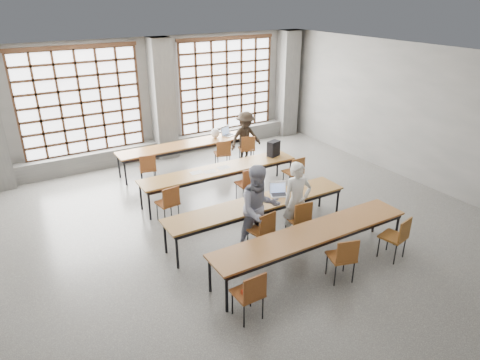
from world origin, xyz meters
name	(u,v)px	position (x,y,z in m)	size (l,w,h in m)	color
floor	(259,230)	(0.00, 0.00, 0.00)	(11.00, 11.00, 0.00)	#4A4A48
ceiling	(263,61)	(0.00, 0.00, 3.50)	(11.00, 11.00, 0.00)	silver
wall_back	(159,98)	(0.00, 5.50, 1.75)	(10.00, 10.00, 0.00)	#5F5F5D
wall_right	(428,118)	(5.00, 0.00, 1.75)	(11.00, 11.00, 0.00)	#5F5F5D
column_mid	(163,100)	(0.00, 5.22, 1.75)	(0.60, 0.55, 3.50)	#4F4F4D
column_right	(287,84)	(4.50, 5.22, 1.75)	(0.60, 0.55, 3.50)	#4F4F4D
window_left	(81,103)	(-2.25, 5.42, 1.90)	(3.32, 0.12, 3.00)	white
window_right	(227,85)	(2.25, 5.42, 1.90)	(3.32, 0.12, 3.00)	white
sill_ledge	(165,147)	(0.00, 5.30, 0.25)	(9.80, 0.35, 0.50)	#4F4F4D
desk_row_a	(188,146)	(0.20, 4.00, 0.66)	(4.00, 0.70, 0.73)	brown
desk_row_b	(220,171)	(0.10, 1.91, 0.66)	(4.00, 0.70, 0.73)	brown
desk_row_c	(258,205)	(-0.09, -0.08, 0.66)	(4.00, 0.70, 0.73)	brown
desk_row_d	(312,235)	(0.11, -1.56, 0.66)	(4.00, 0.70, 0.73)	brown
chair_back_left	(148,167)	(-1.22, 3.38, 0.54)	(0.50, 0.51, 0.88)	brown
chair_back_mid	(223,152)	(0.98, 3.38, 0.54)	(0.52, 0.52, 0.88)	brown
chair_back_right	(247,147)	(1.77, 3.38, 0.54)	(0.52, 0.53, 0.88)	brown
chair_mid_left	(169,201)	(-1.49, 1.28, 0.54)	(0.47, 0.48, 0.88)	maroon
chair_mid_centre	(248,181)	(0.50, 1.28, 0.54)	(0.43, 0.43, 0.88)	brown
chair_mid_right	(295,170)	(1.90, 1.28, 0.54)	(0.43, 0.43, 0.88)	brown
chair_front_left	(263,228)	(-0.38, -0.71, 0.54)	(0.48, 0.48, 0.88)	brown
chair_front_right	(300,216)	(0.50, -0.71, 0.54)	(0.47, 0.47, 0.88)	brown
chair_near_left	(250,291)	(-1.58, -2.19, 0.54)	(0.43, 0.43, 0.88)	brown
chair_near_mid	(344,255)	(0.29, -2.18, 0.54)	(0.52, 0.52, 0.88)	brown
chair_near_right	(398,234)	(1.63, -2.18, 0.54)	(0.50, 0.50, 0.88)	brown
student_male	(297,201)	(0.51, -0.58, 0.82)	(0.60, 0.39, 1.63)	silver
student_female	(259,209)	(-0.39, -0.58, 0.88)	(0.85, 0.67, 1.76)	#181D49
student_back	(246,138)	(1.80, 3.50, 0.77)	(0.99, 0.57, 1.54)	black
laptop_front	(278,191)	(0.48, 0.02, 0.79)	(0.45, 0.42, 0.26)	silver
laptop_back	(227,133)	(1.53, 4.11, 0.79)	(0.45, 0.41, 0.26)	#A9A9AD
mouse	(296,192)	(0.86, -0.10, 0.75)	(0.10, 0.06, 0.04)	silver
green_box	(254,199)	(-0.14, 0.00, 0.78)	(0.25, 0.09, 0.09)	#2A7E29
phone	(268,202)	(0.09, -0.18, 0.74)	(0.13, 0.06, 0.01)	black
paper_sheet_a	(197,173)	(-0.50, 1.96, 0.73)	(0.30, 0.21, 0.00)	silver
paper_sheet_b	(210,171)	(-0.20, 1.86, 0.73)	(0.30, 0.21, 0.00)	silver
paper_sheet_c	(224,168)	(0.20, 1.91, 0.73)	(0.30, 0.21, 0.00)	silver
backpack	(274,149)	(1.70, 1.96, 0.93)	(0.32, 0.20, 0.40)	black
plastic_bag	(215,133)	(1.10, 4.05, 0.87)	(0.26, 0.21, 0.29)	silver
red_pouch	(248,290)	(-1.59, -2.11, 0.50)	(0.20, 0.08, 0.06)	#B52E16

